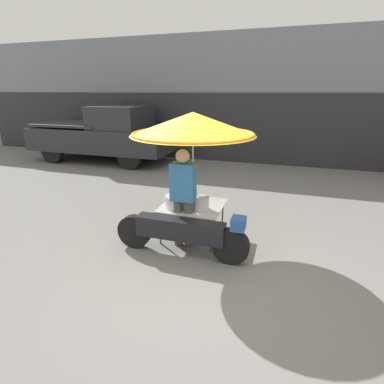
# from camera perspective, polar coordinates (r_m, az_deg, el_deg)

# --- Properties ---
(ground_plane) EXTENTS (36.00, 36.00, 0.00)m
(ground_plane) POSITION_cam_1_polar(r_m,az_deg,el_deg) (4.40, 1.52, -15.20)
(ground_plane) COLOR slate
(shopfront_building) EXTENTS (28.00, 2.06, 4.34)m
(shopfront_building) POSITION_cam_1_polar(r_m,az_deg,el_deg) (11.74, 13.64, 16.72)
(shopfront_building) COLOR gray
(shopfront_building) RESTS_ON ground
(vendor_motorcycle_cart) EXTENTS (2.15, 2.00, 2.15)m
(vendor_motorcycle_cart) POSITION_cam_1_polar(r_m,az_deg,el_deg) (4.79, -0.04, 9.70)
(vendor_motorcycle_cart) COLOR black
(vendor_motorcycle_cart) RESTS_ON ground
(vendor_person) EXTENTS (0.38, 0.22, 1.62)m
(vendor_person) POSITION_cam_1_polar(r_m,az_deg,el_deg) (4.74, -1.70, -0.35)
(vendor_person) COLOR #4C473D
(vendor_person) RESTS_ON ground
(pickup_truck) EXTENTS (5.16, 1.99, 1.97)m
(pickup_truck) POSITION_cam_1_polar(r_m,az_deg,el_deg) (11.40, -16.13, 10.47)
(pickup_truck) COLOR black
(pickup_truck) RESTS_ON ground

